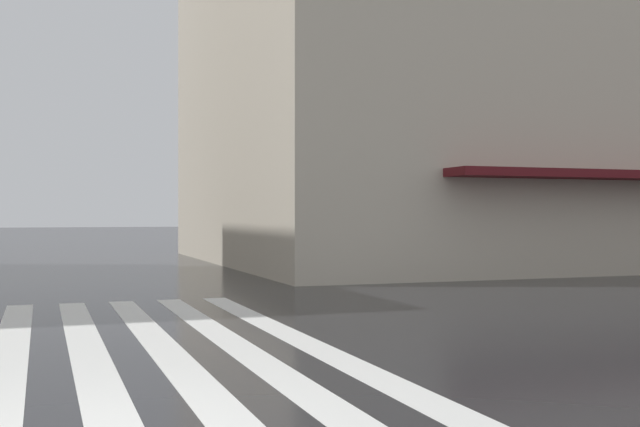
# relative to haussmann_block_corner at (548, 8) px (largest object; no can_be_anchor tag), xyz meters

# --- Properties ---
(zebra_crossing) EXTENTS (13.00, 4.50, 0.01)m
(zebra_crossing) POSITION_rel_haussmann_block_corner_xyz_m (-17.52, 18.77, -10.66)
(zebra_crossing) COLOR silver
(zebra_crossing) RESTS_ON ground_plane
(haussmann_block_corner) EXTENTS (19.25, 28.48, 21.79)m
(haussmann_block_corner) POSITION_rel_haussmann_block_corner_xyz_m (0.00, 0.00, 0.00)
(haussmann_block_corner) COLOR beige
(haussmann_block_corner) RESTS_ON ground_plane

